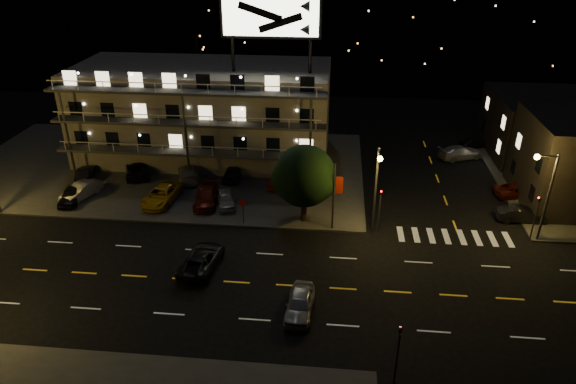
# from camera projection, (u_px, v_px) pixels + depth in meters

# --- Properties ---
(ground) EXTENTS (140.00, 140.00, 0.00)m
(ground) POSITION_uv_depth(u_px,v_px,m) (263.00, 284.00, 38.51)
(ground) COLOR black
(ground) RESTS_ON ground
(curb_nw) EXTENTS (44.00, 24.00, 0.15)m
(curb_nw) POSITION_uv_depth(u_px,v_px,m) (164.00, 167.00, 57.43)
(curb_nw) COLOR #343432
(curb_nw) RESTS_ON ground
(curb_ne) EXTENTS (16.00, 24.00, 0.15)m
(curb_ne) POSITION_uv_depth(u_px,v_px,m) (574.00, 184.00, 53.59)
(curb_ne) COLOR #343432
(curb_ne) RESTS_ON ground
(motel) EXTENTS (28.00, 13.80, 18.10)m
(motel) POSITION_uv_depth(u_px,v_px,m) (205.00, 112.00, 58.12)
(motel) COLOR gray
(motel) RESTS_ON ground
(side_bldg_back) EXTENTS (14.06, 12.00, 7.00)m
(side_bldg_back) POSITION_uv_depth(u_px,v_px,m) (554.00, 127.00, 59.12)
(side_bldg_back) COLOR black
(side_bldg_back) RESTS_ON ground
(hill_backdrop) EXTENTS (120.00, 25.00, 24.00)m
(hill_backdrop) POSITION_uv_depth(u_px,v_px,m) (282.00, 4.00, 94.73)
(hill_backdrop) COLOR black
(hill_backdrop) RESTS_ON ground
(streetlight_nc) EXTENTS (0.44, 1.92, 8.00)m
(streetlight_nc) POSITION_uv_depth(u_px,v_px,m) (376.00, 183.00, 42.55)
(streetlight_nc) COLOR #2D2D30
(streetlight_nc) RESTS_ON ground
(streetlight_ne) EXTENTS (1.92, 0.44, 8.00)m
(streetlight_ne) POSITION_uv_depth(u_px,v_px,m) (545.00, 189.00, 41.68)
(streetlight_ne) COLOR #2D2D30
(streetlight_ne) RESTS_ON ground
(signal_nw) EXTENTS (0.20, 0.27, 4.60)m
(signal_nw) POSITION_uv_depth(u_px,v_px,m) (380.00, 206.00, 44.09)
(signal_nw) COLOR #2D2D30
(signal_nw) RESTS_ON ground
(signal_sw) EXTENTS (0.20, 0.27, 4.60)m
(signal_sw) POSITION_uv_depth(u_px,v_px,m) (398.00, 348.00, 29.03)
(signal_sw) COLOR #2D2D30
(signal_sw) RESTS_ON ground
(signal_ne) EXTENTS (0.27, 0.20, 4.60)m
(signal_ne) POSITION_uv_depth(u_px,v_px,m) (536.00, 213.00, 42.96)
(signal_ne) COLOR #2D2D30
(signal_ne) RESTS_ON ground
(banner_north) EXTENTS (0.83, 0.16, 6.40)m
(banner_north) POSITION_uv_depth(u_px,v_px,m) (335.00, 195.00, 43.95)
(banner_north) COLOR #2D2D30
(banner_north) RESTS_ON ground
(stop_sign) EXTENTS (0.91, 0.11, 2.61)m
(stop_sign) POSITION_uv_depth(u_px,v_px,m) (243.00, 207.00, 45.59)
(stop_sign) COLOR #2D2D30
(stop_sign) RESTS_ON ground
(tree) EXTENTS (5.72, 5.51, 7.20)m
(tree) POSITION_uv_depth(u_px,v_px,m) (304.00, 178.00, 44.76)
(tree) COLOR black
(tree) RESTS_ON curb_nw
(lot_car_0) EXTENTS (2.16, 4.39, 1.44)m
(lot_car_0) POSITION_uv_depth(u_px,v_px,m) (72.00, 195.00, 49.59)
(lot_car_0) COLOR black
(lot_car_0) RESTS_ON curb_nw
(lot_car_1) EXTENTS (3.03, 4.76, 1.48)m
(lot_car_1) POSITION_uv_depth(u_px,v_px,m) (81.00, 191.00, 50.27)
(lot_car_1) COLOR gray
(lot_car_1) RESTS_ON curb_nw
(lot_car_2) EXTENTS (3.18, 5.68, 1.50)m
(lot_car_2) POSITION_uv_depth(u_px,v_px,m) (162.00, 195.00, 49.51)
(lot_car_2) COLOR gold
(lot_car_2) RESTS_ON curb_nw
(lot_car_3) EXTENTS (2.49, 5.24, 1.48)m
(lot_car_3) POSITION_uv_depth(u_px,v_px,m) (207.00, 196.00, 49.27)
(lot_car_3) COLOR #56160C
(lot_car_3) RESTS_ON curb_nw
(lot_car_4) EXTENTS (2.79, 4.34, 1.38)m
(lot_car_4) POSITION_uv_depth(u_px,v_px,m) (226.00, 199.00, 48.97)
(lot_car_4) COLOR gray
(lot_car_4) RESTS_ON curb_nw
(lot_car_5) EXTENTS (2.28, 4.26, 1.33)m
(lot_car_5) POSITION_uv_depth(u_px,v_px,m) (85.00, 173.00, 54.07)
(lot_car_5) COLOR black
(lot_car_5) RESTS_ON curb_nw
(lot_car_6) EXTENTS (4.10, 5.64, 1.42)m
(lot_car_6) POSITION_uv_depth(u_px,v_px,m) (137.00, 169.00, 54.94)
(lot_car_6) COLOR black
(lot_car_6) RESTS_ON curb_nw
(lot_car_7) EXTENTS (3.54, 5.56, 1.50)m
(lot_car_7) POSITION_uv_depth(u_px,v_px,m) (188.00, 172.00, 54.12)
(lot_car_7) COLOR gray
(lot_car_7) RESTS_ON curb_nw
(lot_car_8) EXTENTS (1.77, 4.26, 1.44)m
(lot_car_8) POSITION_uv_depth(u_px,v_px,m) (233.00, 173.00, 54.12)
(lot_car_8) COLOR black
(lot_car_8) RESTS_ON curb_nw
(lot_car_9) EXTENTS (2.11, 4.16, 1.31)m
(lot_car_9) POSITION_uv_depth(u_px,v_px,m) (280.00, 180.00, 52.62)
(lot_car_9) COLOR #56160C
(lot_car_9) RESTS_ON curb_nw
(side_car_0) EXTENTS (4.35, 1.61, 1.42)m
(side_car_0) POSITION_uv_depth(u_px,v_px,m) (521.00, 214.00, 46.50)
(side_car_0) COLOR black
(side_car_0) RESTS_ON ground
(side_car_1) EXTENTS (5.12, 3.20, 1.32)m
(side_car_1) POSITION_uv_depth(u_px,v_px,m) (518.00, 190.00, 50.96)
(side_car_1) COLOR #56160C
(side_car_1) RESTS_ON ground
(side_car_2) EXTENTS (5.64, 3.99, 1.52)m
(side_car_2) POSITION_uv_depth(u_px,v_px,m) (460.00, 152.00, 59.35)
(side_car_2) COLOR gray
(side_car_2) RESTS_ON ground
(side_car_3) EXTENTS (4.02, 2.71, 1.27)m
(side_car_3) POSITION_uv_depth(u_px,v_px,m) (475.00, 143.00, 62.38)
(side_car_3) COLOR black
(side_car_3) RESTS_ON ground
(road_car_east) EXTENTS (2.07, 4.57, 1.52)m
(road_car_east) POSITION_uv_depth(u_px,v_px,m) (300.00, 303.00, 35.32)
(road_car_east) COLOR gray
(road_car_east) RESTS_ON ground
(road_car_west) EXTENTS (3.09, 5.65, 1.50)m
(road_car_west) POSITION_uv_depth(u_px,v_px,m) (202.00, 259.00, 40.07)
(road_car_west) COLOR black
(road_car_west) RESTS_ON ground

